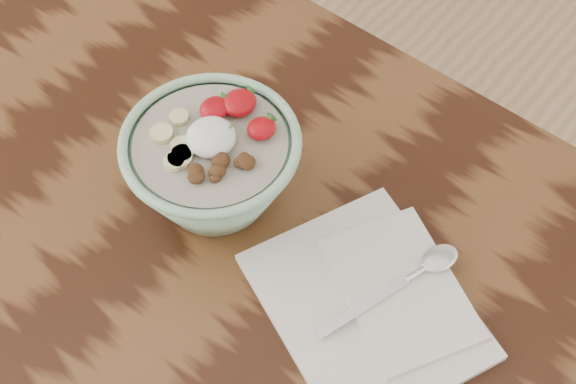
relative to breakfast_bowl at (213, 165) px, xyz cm
name	(u,v)px	position (x,y,z in cm)	size (l,w,h in cm)	color
table	(275,375)	(17.42, -10.15, -16.24)	(160.00, 90.00, 75.00)	black
breakfast_bowl	(213,165)	(0.00, 0.00, 0.00)	(20.43, 20.43, 13.59)	#97CBA6
napkin	(373,302)	(23.02, 0.36, -6.30)	(30.60, 28.00, 1.53)	white
spoon	(421,270)	(25.13, 6.31, -4.99)	(7.72, 19.07, 1.01)	silver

